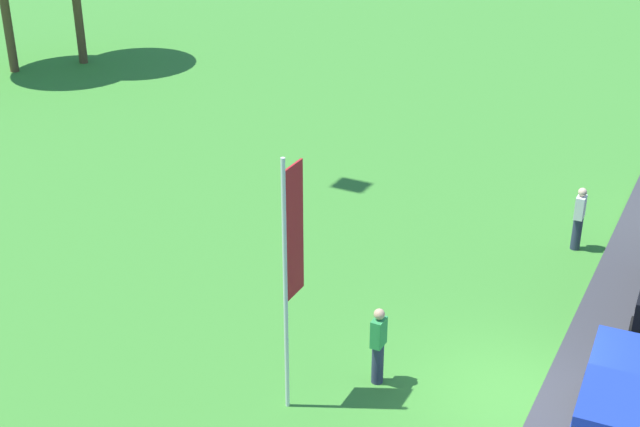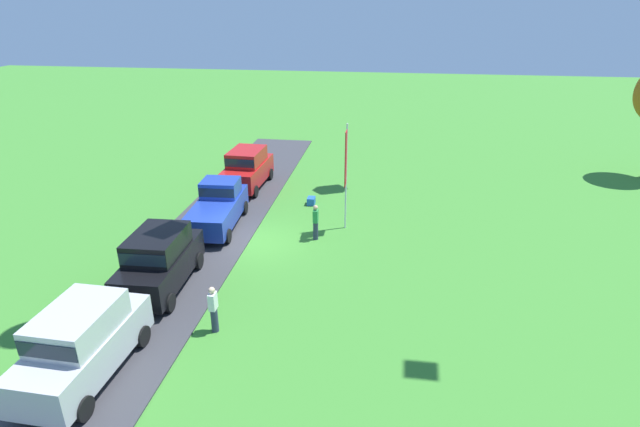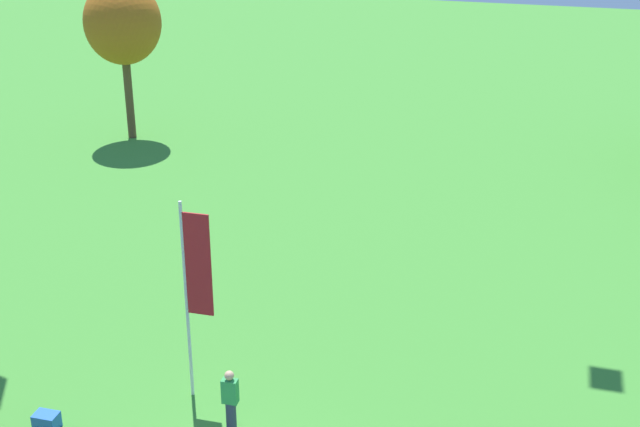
% 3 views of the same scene
% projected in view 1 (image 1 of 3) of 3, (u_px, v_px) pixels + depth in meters
% --- Properties ---
extents(ground_plane, '(120.00, 120.00, 0.00)m').
position_uv_depth(ground_plane, '(515.00, 399.00, 17.37)').
color(ground_plane, '#3D842D').
extents(person_watching_sky, '(0.36, 0.24, 1.71)m').
position_uv_depth(person_watching_sky, '(579.00, 218.00, 22.52)').
color(person_watching_sky, '#2D334C').
rests_on(person_watching_sky, ground).
extents(person_beside_suv, '(0.36, 0.24, 1.71)m').
position_uv_depth(person_beside_suv, '(378.00, 345.00, 17.48)').
color(person_beside_suv, '#2D334C').
rests_on(person_beside_suv, ground).
extents(flag_banner, '(0.71, 0.08, 5.18)m').
position_uv_depth(flag_banner, '(291.00, 251.00, 15.93)').
color(flag_banner, silver).
rests_on(flag_banner, ground).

